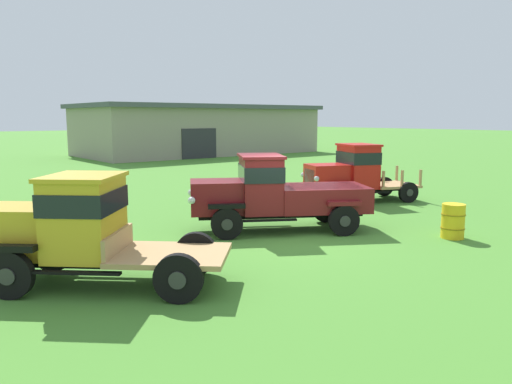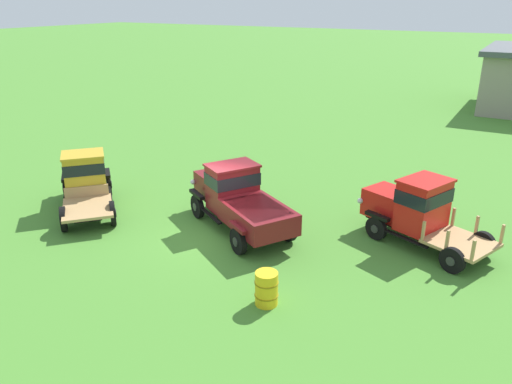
{
  "view_description": "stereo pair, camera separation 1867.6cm",
  "coord_description": "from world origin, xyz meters",
  "px_view_note": "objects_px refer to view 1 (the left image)",
  "views": [
    {
      "loc": [
        -8.98,
        -9.9,
        3.28
      ],
      "look_at": [
        0.51,
        1.97,
        1.0
      ],
      "focal_mm": 35.0,
      "sensor_mm": 36.0,
      "label": 1
    },
    {
      "loc": [
        8.93,
        -12.86,
        7.64
      ],
      "look_at": [
        0.51,
        1.97,
        1.0
      ],
      "focal_mm": 35.0,
      "sensor_mm": 36.0,
      "label": 2
    }
  ],
  "objects_px": {
    "vintage_truck_foreground_near": "(77,227)",
    "vintage_truck_second_in_line": "(275,193)",
    "oil_drum_beside_row": "(453,221)",
    "vintage_truck_midrow_center": "(352,172)",
    "farm_shed": "(199,129)"
  },
  "relations": [
    {
      "from": "vintage_truck_foreground_near",
      "to": "vintage_truck_second_in_line",
      "type": "distance_m",
      "value": 6.3
    },
    {
      "from": "vintage_truck_second_in_line",
      "to": "vintage_truck_midrow_center",
      "type": "height_order",
      "value": "vintage_truck_midrow_center"
    },
    {
      "from": "farm_shed",
      "to": "vintage_truck_second_in_line",
      "type": "height_order",
      "value": "farm_shed"
    },
    {
      "from": "oil_drum_beside_row",
      "to": "vintage_truck_foreground_near",
      "type": "bearing_deg",
      "value": 164.88
    },
    {
      "from": "vintage_truck_foreground_near",
      "to": "vintage_truck_midrow_center",
      "type": "distance_m",
      "value": 12.26
    },
    {
      "from": "vintage_truck_second_in_line",
      "to": "oil_drum_beside_row",
      "type": "xyz_separation_m",
      "value": [
        3.17,
        -3.76,
        -0.63
      ]
    },
    {
      "from": "farm_shed",
      "to": "vintage_truck_foreground_near",
      "type": "distance_m",
      "value": 36.36
    },
    {
      "from": "farm_shed",
      "to": "vintage_truck_foreground_near",
      "type": "height_order",
      "value": "farm_shed"
    },
    {
      "from": "vintage_truck_second_in_line",
      "to": "farm_shed",
      "type": "bearing_deg",
      "value": 61.66
    },
    {
      "from": "vintage_truck_second_in_line",
      "to": "vintage_truck_midrow_center",
      "type": "bearing_deg",
      "value": 19.13
    },
    {
      "from": "farm_shed",
      "to": "vintage_truck_second_in_line",
      "type": "relative_size",
      "value": 4.03
    },
    {
      "from": "farm_shed",
      "to": "vintage_truck_midrow_center",
      "type": "bearing_deg",
      "value": -110.0
    },
    {
      "from": "vintage_truck_second_in_line",
      "to": "oil_drum_beside_row",
      "type": "height_order",
      "value": "vintage_truck_second_in_line"
    },
    {
      "from": "farm_shed",
      "to": "vintage_truck_midrow_center",
      "type": "xyz_separation_m",
      "value": [
        -9.54,
        -26.21,
        -1.04
      ]
    },
    {
      "from": "vintage_truck_foreground_near",
      "to": "vintage_truck_second_in_line",
      "type": "bearing_deg",
      "value": 11.28
    }
  ]
}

